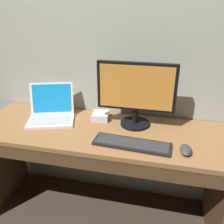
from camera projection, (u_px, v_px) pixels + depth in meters
ground_plane at (101, 211)px, 1.97m from camera, size 14.00×14.00×0.00m
back_wall at (109, 18)px, 1.64m from camera, size 4.45×0.04×2.93m
desk at (99, 158)px, 1.73m from camera, size 1.73×0.59×0.77m
laptop_white at (51, 112)px, 1.77m from camera, size 0.39×0.37×0.25m
external_monitor at (136, 92)px, 1.59m from camera, size 0.52×0.21×0.45m
wired_keyboard at (132, 144)px, 1.46m from camera, size 0.48×0.17×0.02m
computer_mouse at (186, 150)px, 1.38m from camera, size 0.07×0.12×0.04m
external_drive_box at (101, 116)px, 1.79m from camera, size 0.13×0.15×0.05m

